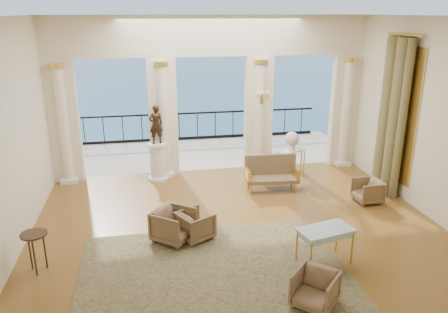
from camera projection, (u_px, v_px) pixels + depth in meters
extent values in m
plane|color=#502E14|center=(239.00, 230.00, 9.62)|extent=(9.00, 9.00, 0.00)
plane|color=#F1E6CA|center=(313.00, 218.00, 5.17)|extent=(9.00, 0.00, 9.00)
plane|color=#F1E6CA|center=(5.00, 143.00, 8.14)|extent=(0.00, 8.00, 8.00)
plane|color=#F1E6CA|center=(438.00, 122.00, 9.68)|extent=(0.00, 8.00, 8.00)
plane|color=white|center=(242.00, 16.00, 8.20)|extent=(9.00, 9.00, 0.00)
cube|color=#F8EAC6|center=(211.00, 36.00, 11.97)|extent=(9.00, 0.30, 1.10)
cube|color=#F8EAC6|center=(64.00, 122.00, 11.97)|extent=(0.80, 0.30, 3.40)
cylinder|color=#F8EAC6|center=(64.00, 127.00, 11.84)|extent=(0.28, 0.28, 3.20)
cylinder|color=gold|center=(56.00, 65.00, 11.32)|extent=(0.40, 0.40, 0.12)
cube|color=silver|center=(70.00, 180.00, 12.32)|extent=(0.45, 0.45, 0.12)
cube|color=#F8EAC6|center=(163.00, 118.00, 12.44)|extent=(0.80, 0.30, 3.40)
cylinder|color=#F8EAC6|center=(164.00, 123.00, 12.30)|extent=(0.28, 0.28, 3.20)
cylinder|color=gold|center=(161.00, 63.00, 11.78)|extent=(0.40, 0.40, 0.12)
cube|color=silver|center=(166.00, 174.00, 12.78)|extent=(0.45, 0.45, 0.12)
cube|color=#F8EAC6|center=(258.00, 114.00, 12.91)|extent=(0.80, 0.30, 3.40)
cylinder|color=#F8EAC6|center=(260.00, 119.00, 12.78)|extent=(0.28, 0.28, 3.20)
cylinder|color=gold|center=(261.00, 61.00, 12.26)|extent=(0.40, 0.40, 0.12)
cube|color=silver|center=(258.00, 168.00, 13.26)|extent=(0.45, 0.45, 0.12)
cube|color=#F8EAC6|center=(344.00, 110.00, 13.38)|extent=(0.80, 0.30, 3.40)
cylinder|color=#F8EAC6|center=(346.00, 115.00, 13.24)|extent=(0.28, 0.28, 3.20)
cylinder|color=gold|center=(351.00, 60.00, 12.72)|extent=(0.40, 0.40, 0.12)
cube|color=silver|center=(342.00, 163.00, 13.73)|extent=(0.45, 0.45, 0.12)
cube|color=#ABA190|center=(203.00, 153.00, 15.05)|extent=(10.00, 3.60, 0.10)
cube|color=black|center=(197.00, 113.00, 16.21)|extent=(9.00, 0.06, 0.06)
cube|color=black|center=(198.00, 138.00, 16.51)|extent=(9.00, 0.06, 0.10)
cylinder|color=black|center=(197.00, 126.00, 16.37)|extent=(0.03, 0.03, 1.00)
cylinder|color=black|center=(84.00, 131.00, 15.67)|extent=(0.03, 0.03, 1.00)
cylinder|color=black|center=(301.00, 121.00, 17.07)|extent=(0.03, 0.03, 1.00)
cylinder|color=#4C3823|center=(255.00, 85.00, 15.46)|extent=(0.20, 0.20, 4.20)
plane|color=#1F5B8C|center=(156.00, 84.00, 67.51)|extent=(160.00, 160.00, 0.00)
cylinder|color=brown|center=(402.00, 122.00, 10.70)|extent=(0.26, 0.26, 4.00)
cylinder|color=brown|center=(391.00, 118.00, 11.12)|extent=(0.32, 0.32, 4.00)
cylinder|color=brown|center=(383.00, 114.00, 11.54)|extent=(0.26, 0.26, 4.00)
cylinder|color=gold|center=(404.00, 35.00, 10.48)|extent=(0.08, 1.40, 0.08)
cube|color=gold|center=(399.00, 114.00, 11.12)|extent=(0.04, 1.60, 3.40)
cube|color=gold|center=(262.00, 99.00, 12.46)|extent=(0.10, 0.04, 0.25)
cylinder|color=gold|center=(258.00, 96.00, 12.33)|extent=(0.02, 0.02, 0.22)
cylinder|color=gold|center=(262.00, 96.00, 12.35)|extent=(0.02, 0.02, 0.22)
cylinder|color=gold|center=(267.00, 96.00, 12.38)|extent=(0.02, 0.02, 0.22)
cube|color=#2D321A|center=(215.00, 277.00, 7.89)|extent=(4.90, 3.82, 0.02)
imported|color=#483721|center=(174.00, 224.00, 9.08)|extent=(1.01, 1.01, 0.77)
imported|color=#483721|center=(315.00, 288.00, 7.05)|extent=(0.89, 0.89, 0.67)
imported|color=#483721|center=(368.00, 190.00, 10.95)|extent=(0.61, 0.65, 0.64)
imported|color=#483721|center=(195.00, 224.00, 9.17)|extent=(0.85, 0.86, 0.67)
cube|color=#483721|center=(272.00, 179.00, 11.68)|extent=(1.44, 0.69, 0.10)
cube|color=#483721|center=(270.00, 164.00, 11.83)|extent=(1.40, 0.20, 0.57)
cube|color=gold|center=(248.00, 174.00, 11.57)|extent=(0.13, 0.57, 0.27)
cube|color=gold|center=(296.00, 172.00, 11.68)|extent=(0.13, 0.57, 0.27)
cylinder|color=gold|center=(251.00, 190.00, 11.47)|extent=(0.05, 0.05, 0.26)
cylinder|color=gold|center=(295.00, 188.00, 11.58)|extent=(0.05, 0.05, 0.26)
cylinder|color=gold|center=(248.00, 183.00, 11.90)|extent=(0.05, 0.05, 0.26)
cylinder|color=gold|center=(291.00, 182.00, 12.01)|extent=(0.05, 0.05, 0.26)
cube|color=#9EB8CA|center=(326.00, 230.00, 8.19)|extent=(1.13, 0.77, 0.05)
cylinder|color=gold|center=(311.00, 258.00, 7.92)|extent=(0.04, 0.04, 0.66)
cylinder|color=gold|center=(352.00, 247.00, 8.27)|extent=(0.04, 0.04, 0.66)
cylinder|color=gold|center=(297.00, 246.00, 8.33)|extent=(0.04, 0.04, 0.66)
cylinder|color=gold|center=(337.00, 236.00, 8.68)|extent=(0.04, 0.04, 0.66)
cylinder|color=silver|center=(159.00, 178.00, 12.53)|extent=(0.59, 0.59, 0.08)
cylinder|color=silver|center=(158.00, 161.00, 12.37)|extent=(0.43, 0.43, 0.94)
cylinder|color=silver|center=(157.00, 144.00, 12.21)|extent=(0.55, 0.55, 0.06)
imported|color=#2F2015|center=(156.00, 124.00, 12.03)|extent=(0.45, 0.36, 1.08)
cube|color=silver|center=(291.00, 151.00, 12.60)|extent=(0.88, 0.59, 0.05)
cylinder|color=gold|center=(283.00, 167.00, 12.46)|extent=(0.04, 0.04, 0.73)
cylinder|color=gold|center=(303.00, 163.00, 12.81)|extent=(0.04, 0.04, 0.73)
cylinder|color=gold|center=(278.00, 165.00, 12.64)|extent=(0.04, 0.04, 0.73)
cylinder|color=gold|center=(298.00, 160.00, 13.00)|extent=(0.04, 0.04, 0.73)
cylinder|color=white|center=(292.00, 146.00, 12.56)|extent=(0.21, 0.21, 0.26)
sphere|color=pink|center=(292.00, 139.00, 12.49)|extent=(0.41, 0.41, 0.41)
cylinder|color=black|center=(34.00, 234.00, 7.88)|extent=(0.48, 0.48, 0.03)
cylinder|color=black|center=(45.00, 250.00, 8.09)|extent=(0.03, 0.03, 0.74)
cylinder|color=black|center=(30.00, 251.00, 8.05)|extent=(0.03, 0.03, 0.74)
cylinder|color=black|center=(34.00, 257.00, 7.86)|extent=(0.03, 0.03, 0.74)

